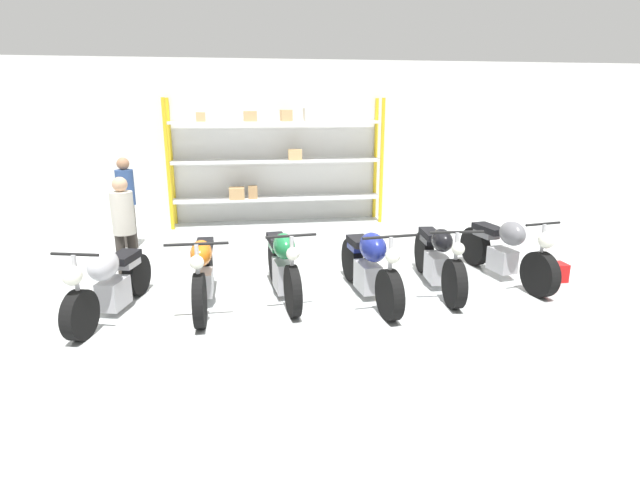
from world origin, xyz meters
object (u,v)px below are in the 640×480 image
motorcycle_orange (203,272)px  motorcycle_grey (506,250)px  person_browsing (126,195)px  shelving_rack (275,159)px  motorcycle_silver (109,282)px  motorcycle_blue (369,265)px  person_near_rack (124,223)px  motorcycle_green (283,264)px  toolbox (551,272)px  motorcycle_black (438,259)px

motorcycle_orange → motorcycle_grey: (4.51, 0.38, -0.01)m
person_browsing → shelving_rack: bearing=154.7°
motorcycle_silver → person_browsing: size_ratio=1.16×
motorcycle_orange → motorcycle_grey: motorcycle_grey is taller
motorcycle_blue → person_near_rack: bearing=-113.3°
motorcycle_grey → person_near_rack: size_ratio=1.34×
motorcycle_orange → motorcycle_blue: (2.25, -0.07, 0.00)m
motorcycle_green → person_browsing: person_browsing is taller
shelving_rack → person_near_rack: 4.52m
person_near_rack → toolbox: (6.37, -0.81, -0.81)m
motorcycle_orange → motorcycle_green: (1.07, 0.16, -0.00)m
motorcycle_green → toolbox: (4.12, 0.03, -0.34)m
motorcycle_silver → motorcycle_black: size_ratio=0.93×
shelving_rack → toolbox: 6.16m
motorcycle_orange → shelving_rack: bearing=165.0°
person_near_rack → motorcycle_green: bearing=-148.2°
motorcycle_orange → motorcycle_blue: size_ratio=0.94×
shelving_rack → motorcycle_silver: size_ratio=2.40×
person_browsing → toolbox: person_browsing is taller
shelving_rack → motorcycle_grey: size_ratio=2.18×
person_browsing → motorcycle_silver: bearing=42.5°
motorcycle_orange → motorcycle_grey: 4.53m
shelving_rack → motorcycle_orange: shelving_rack is taller
shelving_rack → motorcycle_grey: bearing=-53.5°
shelving_rack → motorcycle_green: 4.71m
motorcycle_black → motorcycle_grey: motorcycle_grey is taller
motorcycle_green → person_browsing: (-2.66, 2.96, 0.52)m
motorcycle_silver → motorcycle_grey: motorcycle_grey is taller
motorcycle_green → toolbox: 4.13m
motorcycle_green → motorcycle_blue: (1.18, -0.23, 0.00)m
motorcycle_grey → toolbox: motorcycle_grey is taller
person_browsing → toolbox: 7.44m
motorcycle_orange → person_near_rack: (-1.18, 1.00, 0.48)m
shelving_rack → motorcycle_green: shelving_rack is taller
motorcycle_blue → motorcycle_black: size_ratio=1.01×
shelving_rack → motorcycle_green: (-0.20, -4.60, -0.99)m
shelving_rack → motorcycle_blue: (0.98, -4.83, -0.98)m
motorcycle_black → motorcycle_blue: bearing=-72.5°
motorcycle_orange → person_near_rack: size_ratio=1.25×
motorcycle_black → person_browsing: person_browsing is taller
motorcycle_orange → motorcycle_green: motorcycle_green is taller
motorcycle_grey → toolbox: bearing=64.9°
motorcycle_green → motorcycle_black: 2.27m
motorcycle_black → person_browsing: 5.77m
motorcycle_orange → toolbox: (5.19, 0.19, -0.34)m
motorcycle_orange → toolbox: motorcycle_orange is taller
motorcycle_grey → shelving_rack: bearing=-152.8°
shelving_rack → motorcycle_black: bearing=-65.7°
motorcycle_orange → person_near_rack: bearing=-130.4°
motorcycle_orange → person_browsing: size_ratio=1.19×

